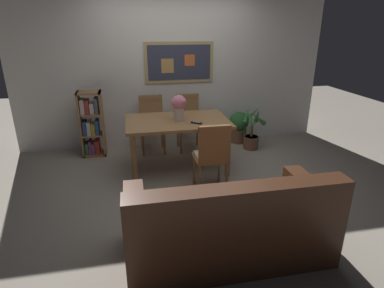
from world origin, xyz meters
TOP-DOWN VIEW (x-y plane):
  - ground_plane at (0.00, 0.00)m, footprint 12.00×12.00m
  - wall_back_with_painting at (0.00, 1.56)m, footprint 5.20×0.14m
  - dining_table at (-0.12, 0.41)m, footprint 1.43×0.93m
  - dining_chair_far_left at (-0.42, 1.21)m, footprint 0.40×0.41m
  - dining_chair_near_right at (0.18, -0.38)m, footprint 0.40×0.41m
  - dining_chair_far_right at (0.19, 1.20)m, footprint 0.40×0.41m
  - leather_couch at (0.03, -1.54)m, footprint 1.80×0.84m
  - bookshelf at (-1.37, 1.19)m, footprint 0.36×0.28m
  - potted_ivy at (1.12, 1.29)m, footprint 0.34×0.34m
  - potted_palm at (1.22, 0.94)m, footprint 0.38×0.44m
  - flower_vase at (-0.10, 0.40)m, footprint 0.21×0.21m
  - tv_remote at (0.11, 0.19)m, footprint 0.15×0.13m

SIDE VIEW (x-z plane):
  - ground_plane at x=0.00m, z-range 0.00..0.00m
  - potted_palm at x=1.22m, z-range -0.07..0.66m
  - potted_ivy at x=1.12m, z-range 0.02..0.58m
  - leather_couch at x=0.03m, z-range -0.11..0.73m
  - bookshelf at x=-1.37m, z-range -0.02..1.02m
  - dining_chair_far_left at x=-0.42m, z-range 0.08..0.99m
  - dining_chair_near_right at x=0.18m, z-range 0.08..0.99m
  - dining_chair_far_right at x=0.19m, z-range 0.08..0.99m
  - dining_table at x=-0.12m, z-range 0.27..1.01m
  - tv_remote at x=0.11m, z-range 0.74..0.76m
  - flower_vase at x=-0.10m, z-range 0.77..1.13m
  - wall_back_with_painting at x=0.00m, z-range 0.00..2.60m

